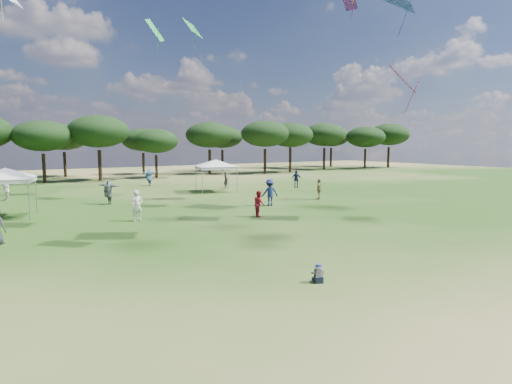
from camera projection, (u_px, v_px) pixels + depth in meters
ground at (379, 308)px, 11.40m from camera, size 140.00×140.00×0.00m
tree_line at (85, 134)px, 51.49m from camera, size 108.78×17.63×7.77m
tent_left at (5, 170)px, 24.80m from camera, size 5.64×5.64×3.24m
tent_right at (216, 161)px, 38.20m from camera, size 6.40×6.40×3.20m
toddler at (318, 274)px, 13.45m from camera, size 0.46×0.49×0.60m
festival_crowd at (135, 191)px, 31.55m from camera, size 30.67×22.83×1.87m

